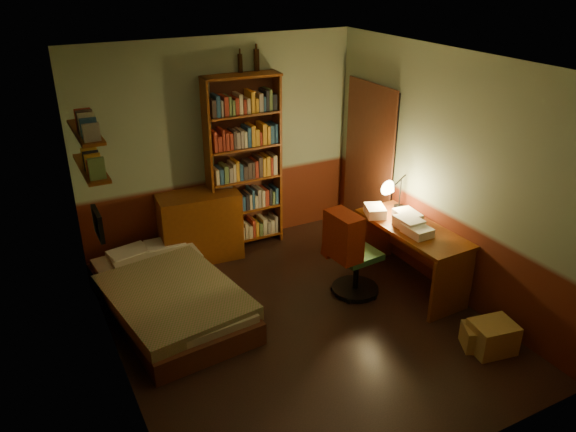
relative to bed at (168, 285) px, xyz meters
name	(u,v)px	position (x,y,z in m)	size (l,w,h in m)	color
floor	(299,323)	(1.11, -0.83, -0.32)	(3.50, 4.00, 0.02)	black
ceiling	(302,62)	(1.11, -0.83, 2.30)	(3.50, 4.00, 0.02)	silver
wall_back	(221,147)	(1.11, 1.18, 0.99)	(3.50, 0.02, 2.60)	gray
wall_left	(106,248)	(-0.65, -0.83, 0.99)	(0.02, 4.00, 2.60)	gray
wall_right	(446,175)	(2.87, -0.83, 0.99)	(0.02, 4.00, 2.60)	gray
wall_front	(452,321)	(1.11, -2.84, 0.99)	(3.50, 0.02, 2.60)	gray
doorway	(370,165)	(2.83, 0.47, 0.69)	(0.06, 0.90, 2.00)	black
door_trim	(368,166)	(2.79, 0.47, 0.69)	(0.02, 0.98, 2.08)	#4B2414
bed	(168,285)	(0.00, 0.00, 0.00)	(1.10, 2.05, 0.61)	olive
dresser	(200,226)	(0.69, 0.93, 0.12)	(0.96, 0.48, 0.85)	#68300E
mini_stereo	(221,179)	(1.04, 1.06, 0.62)	(0.28, 0.21, 0.15)	#B2B2B7
bookshelf	(244,164)	(1.33, 1.02, 0.78)	(0.93, 0.29, 2.17)	#68300E
bottle_left	(240,63)	(1.38, 1.13, 1.97)	(0.06, 0.06, 0.21)	black
bottle_right	(257,60)	(1.58, 1.13, 1.99)	(0.07, 0.07, 0.25)	black
desk	(410,256)	(2.55, -0.76, 0.06)	(0.57, 1.37, 0.73)	#68300E
paper_stack	(375,211)	(2.35, -0.33, 0.48)	(0.20, 0.28, 0.11)	silver
desk_lamp	(401,180)	(2.73, -0.27, 0.77)	(0.21, 0.21, 0.69)	black
office_chair	(357,256)	(1.94, -0.61, 0.15)	(0.45, 0.40, 0.91)	#2F6236
red_jacket	(353,207)	(1.71, -0.81, 0.86)	(0.23, 0.43, 0.50)	#9F2B10
wall_shelf_lower	(91,168)	(-0.53, 0.27, 1.29)	(0.20, 0.90, 0.03)	#68300E
wall_shelf_upper	(85,132)	(-0.53, 0.27, 1.64)	(0.20, 0.90, 0.03)	#68300E
framed_picture	(98,224)	(-0.61, -0.23, 0.94)	(0.04, 0.32, 0.26)	black
cardboard_box_a	(492,337)	(2.51, -2.06, -0.16)	(0.40, 0.32, 0.30)	#A47F40
cardboard_box_b	(480,337)	(2.44, -1.97, -0.19)	(0.32, 0.26, 0.22)	#A47F40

